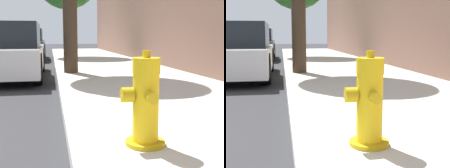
{
  "view_description": "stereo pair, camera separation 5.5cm",
  "coord_description": "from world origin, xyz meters",
  "views": [
    {
      "loc": [
        2.05,
        -2.46,
        1.04
      ],
      "look_at": [
        2.76,
        1.12,
        0.48
      ],
      "focal_mm": 50.0,
      "sensor_mm": 36.0,
      "label": 1
    },
    {
      "loc": [
        2.11,
        -2.47,
        1.04
      ],
      "look_at": [
        2.76,
        1.12,
        0.48
      ],
      "focal_mm": 50.0,
      "sensor_mm": 36.0,
      "label": 2
    }
  ],
  "objects": [
    {
      "name": "fire_hydrant",
      "position": [
        2.8,
        -0.08,
        0.5
      ],
      "size": [
        0.37,
        0.37,
        0.78
      ],
      "color": "#C39C11",
      "rests_on": "sidewalk_slab"
    },
    {
      "name": "parked_car_near",
      "position": [
        1.02,
        5.64,
        0.66
      ],
      "size": [
        1.7,
        4.15,
        1.36
      ],
      "color": "silver",
      "rests_on": "ground_plane"
    },
    {
      "name": "parked_car_mid",
      "position": [
        0.92,
        11.92,
        0.67
      ],
      "size": [
        1.78,
        3.92,
        1.36
      ],
      "color": "#4C5156",
      "rests_on": "ground_plane"
    }
  ]
}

